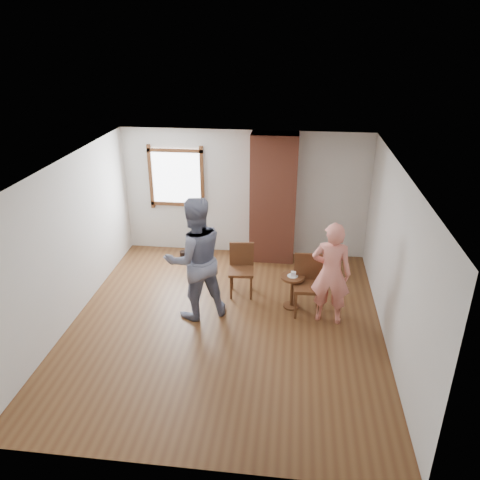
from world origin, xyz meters
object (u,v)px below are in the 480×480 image
(stoneware_crock, at_px, (195,247))
(dining_chair_right, at_px, (308,281))
(side_table, at_px, (292,286))
(dining_chair_left, at_px, (241,266))
(person_pink, at_px, (331,273))
(man, at_px, (195,259))

(stoneware_crock, relative_size, dining_chair_right, 0.41)
(stoneware_crock, height_order, side_table, side_table)
(dining_chair_left, relative_size, side_table, 1.55)
(stoneware_crock, bearing_deg, person_pink, -37.96)
(dining_chair_left, xyz_separation_m, side_table, (0.91, -0.40, -0.12))
(stoneware_crock, xyz_separation_m, dining_chair_right, (2.31, -1.81, 0.36))
(dining_chair_right, bearing_deg, stoneware_crock, 139.88)
(person_pink, bearing_deg, dining_chair_left, -16.85)
(stoneware_crock, relative_size, side_table, 0.68)
(man, bearing_deg, dining_chair_right, 161.74)
(stoneware_crock, height_order, man, man)
(stoneware_crock, bearing_deg, dining_chair_left, -49.62)
(person_pink, bearing_deg, stoneware_crock, -29.21)
(side_table, distance_m, person_pink, 0.82)
(stoneware_crock, bearing_deg, man, -77.06)
(dining_chair_right, bearing_deg, person_pink, -38.86)
(stoneware_crock, relative_size, man, 0.20)
(side_table, height_order, person_pink, person_pink)
(stoneware_crock, distance_m, side_table, 2.70)
(dining_chair_left, height_order, side_table, dining_chair_left)
(dining_chair_right, xyz_separation_m, person_pink, (0.34, -0.25, 0.30))
(side_table, relative_size, person_pink, 0.35)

